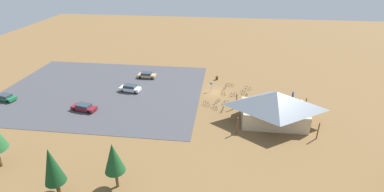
# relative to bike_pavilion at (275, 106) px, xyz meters

# --- Properties ---
(ground) EXTENTS (160.00, 160.00, 0.00)m
(ground) POSITION_rel_bike_pavilion_xyz_m (10.66, -10.75, -3.33)
(ground) COLOR brown
(ground) RESTS_ON ground
(parking_lot_asphalt) EXTENTS (42.72, 32.55, 0.05)m
(parking_lot_asphalt) POSITION_rel_bike_pavilion_xyz_m (35.06, -8.60, -3.31)
(parking_lot_asphalt) COLOR #424247
(parking_lot_asphalt) RESTS_ON ground
(bike_pavilion) EXTENTS (13.02, 8.91, 5.99)m
(bike_pavilion) POSITION_rel_bike_pavilion_xyz_m (0.00, 0.00, 0.00)
(bike_pavilion) COLOR #C6B28E
(bike_pavilion) RESTS_ON ground
(trash_bin) EXTENTS (0.60, 0.60, 0.90)m
(trash_bin) POSITION_rel_bike_pavilion_xyz_m (10.62, -17.73, -2.88)
(trash_bin) COLOR brown
(trash_bin) RESTS_ON ground
(lot_sign) EXTENTS (0.56, 0.08, 2.20)m
(lot_sign) POSITION_rel_bike_pavilion_xyz_m (11.59, -11.10, -1.92)
(lot_sign) COLOR #99999E
(lot_sign) RESTS_ON ground
(pine_far_east) EXTENTS (2.52, 2.52, 6.76)m
(pine_far_east) POSITION_rel_bike_pavilion_xyz_m (28.55, 20.23, 0.93)
(pine_far_east) COLOR brown
(pine_far_east) RESTS_ON ground
(pine_far_west) EXTENTS (2.56, 2.56, 6.62)m
(pine_far_west) POSITION_rel_bike_pavilion_xyz_m (21.69, 18.27, 1.22)
(pine_far_west) COLOR brown
(pine_far_west) RESTS_ON ground
(bicycle_silver_near_sign) EXTENTS (1.34, 1.24, 0.86)m
(bicycle_silver_near_sign) POSITION_rel_bike_pavilion_xyz_m (12.08, -4.75, -2.93)
(bicycle_silver_near_sign) COLOR black
(bicycle_silver_near_sign) RESTS_ON ground
(bicycle_teal_trailside) EXTENTS (1.69, 0.48, 0.78)m
(bicycle_teal_trailside) POSITION_rel_bike_pavilion_xyz_m (7.52, -14.39, -2.98)
(bicycle_teal_trailside) COLOR black
(bicycle_teal_trailside) RESTS_ON ground
(bicycle_blue_near_porch) EXTENTS (1.08, 1.42, 0.79)m
(bicycle_blue_near_porch) POSITION_rel_bike_pavilion_xyz_m (10.40, -3.57, -2.98)
(bicycle_blue_near_porch) COLOR black
(bicycle_blue_near_porch) RESTS_ON ground
(bicycle_yellow_edge_south) EXTENTS (0.94, 1.46, 0.78)m
(bicycle_yellow_edge_south) POSITION_rel_bike_pavilion_xyz_m (8.91, -9.98, -2.97)
(bicycle_yellow_edge_south) COLOR black
(bicycle_yellow_edge_south) RESTS_ON ground
(bicycle_green_yard_center) EXTENTS (0.48, 1.68, 0.88)m
(bicycle_green_yard_center) POSITION_rel_bike_pavilion_xyz_m (8.88, -2.81, -2.94)
(bicycle_green_yard_center) COLOR black
(bicycle_green_yard_center) RESTS_ON ground
(bicycle_red_by_bin) EXTENTS (0.64, 1.66, 0.86)m
(bicycle_red_by_bin) POSITION_rel_bike_pavilion_xyz_m (4.16, -9.07, -2.96)
(bicycle_red_by_bin) COLOR black
(bicycle_red_by_bin) RESTS_ON ground
(bicycle_black_mid_cluster) EXTENTS (1.24, 1.17, 0.86)m
(bicycle_black_mid_cluster) POSITION_rel_bike_pavilion_xyz_m (4.68, -10.71, -2.95)
(bicycle_black_mid_cluster) COLOR black
(bicycle_black_mid_cluster) RESTS_ON ground
(bicycle_orange_back_row) EXTENTS (1.48, 0.84, 0.82)m
(bicycle_orange_back_row) POSITION_rel_bike_pavilion_xyz_m (8.27, -5.74, -2.97)
(bicycle_orange_back_row) COLOR black
(bicycle_orange_back_row) RESTS_ON ground
(bicycle_purple_yard_right) EXTENTS (1.59, 0.73, 0.89)m
(bicycle_purple_yard_right) POSITION_rel_bike_pavilion_xyz_m (6.82, -9.40, -2.95)
(bicycle_purple_yard_right) COLOR black
(bicycle_purple_yard_right) RESTS_ON ground
(bicycle_white_front_row) EXTENTS (1.44, 0.93, 0.81)m
(bicycle_white_front_row) POSITION_rel_bike_pavilion_xyz_m (3.63, -13.16, -2.98)
(bicycle_white_front_row) COLOR black
(bicycle_white_front_row) RESTS_ON ground
(bicycle_silver_yard_left) EXTENTS (0.48, 1.71, 0.88)m
(bicycle_silver_yard_left) POSITION_rel_bike_pavilion_xyz_m (8.56, -13.05, -2.95)
(bicycle_silver_yard_left) COLOR black
(bicycle_silver_yard_left) RESTS_ON ground
(bicycle_teal_yard_front) EXTENTS (0.97, 1.41, 0.81)m
(bicycle_teal_yard_front) POSITION_rel_bike_pavilion_xyz_m (9.91, -6.19, -2.96)
(bicycle_teal_yard_front) COLOR black
(bicycle_teal_yard_front) RESTS_ON ground
(car_white_aisle_side) EXTENTS (4.69, 2.44, 1.49)m
(car_white_aisle_side) POSITION_rel_bike_pavilion_xyz_m (28.88, -9.02, -2.55)
(car_white_aisle_side) COLOR white
(car_white_aisle_side) RESTS_ON parking_lot_asphalt
(car_maroon_by_curb) EXTENTS (5.03, 2.73, 1.27)m
(car_maroon_by_curb) POSITION_rel_bike_pavilion_xyz_m (34.97, 0.09, -2.64)
(car_maroon_by_curb) COLOR maroon
(car_maroon_by_curb) RESTS_ON parking_lot_asphalt
(car_tan_end_stall) EXTENTS (4.29, 1.94, 1.34)m
(car_tan_end_stall) POSITION_rel_bike_pavilion_xyz_m (27.30, -16.77, -2.61)
(car_tan_end_stall) COLOR tan
(car_tan_end_stall) RESTS_ON parking_lot_asphalt
(car_green_far_end) EXTENTS (4.49, 2.65, 1.28)m
(car_green_far_end) POSITION_rel_bike_pavilion_xyz_m (52.60, -1.89, -2.63)
(car_green_far_end) COLOR #1E6B3D
(car_green_far_end) RESTS_ON parking_lot_asphalt
(visitor_crossing_yard) EXTENTS (0.36, 0.36, 1.71)m
(visitor_crossing_yard) POSITION_rel_bike_pavilion_xyz_m (-5.21, -9.79, -2.43)
(visitor_crossing_yard) COLOR #2D3347
(visitor_crossing_yard) RESTS_ON ground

